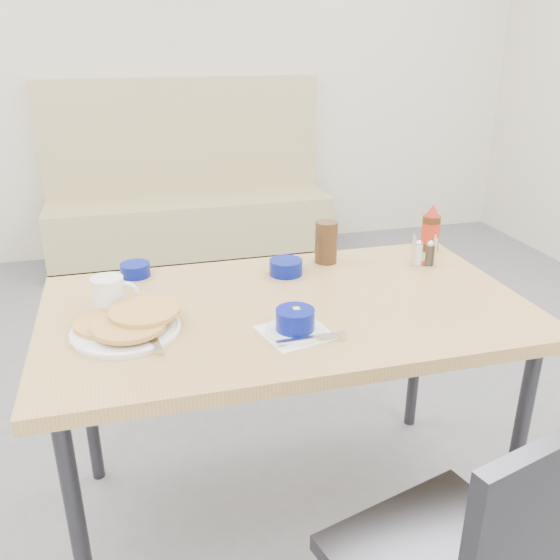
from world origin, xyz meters
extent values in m
cube|color=beige|center=(0.00, 2.97, 1.40)|extent=(5.00, 0.06, 2.80)
cube|color=tan|center=(0.00, 2.72, 0.23)|extent=(1.90, 0.55, 0.45)
cube|color=tan|center=(0.00, 2.94, 0.72)|extent=(1.90, 0.12, 1.00)
cube|color=#2D2D33|center=(0.00, 2.72, 0.04)|extent=(1.90, 0.55, 0.08)
cube|color=tan|center=(0.00, 0.25, 0.74)|extent=(1.40, 0.80, 0.04)
cylinder|color=#2D2D33|center=(-0.62, -0.07, 0.36)|extent=(0.04, 0.04, 0.72)
cylinder|color=#2D2D33|center=(0.62, -0.07, 0.36)|extent=(0.04, 0.04, 0.72)
cylinder|color=#2D2D33|center=(-0.62, 0.57, 0.36)|extent=(0.04, 0.04, 0.72)
cylinder|color=#2D2D33|center=(0.62, 0.57, 0.36)|extent=(0.04, 0.04, 0.72)
cube|color=#2D2D33|center=(0.20, -0.66, 0.71)|extent=(0.42, 0.14, 0.47)
cylinder|color=#2D2D33|center=(0.28, -0.26, 0.22)|extent=(0.02, 0.02, 0.43)
cylinder|color=white|center=(-0.46, 0.19, 0.77)|extent=(0.29, 0.29, 0.01)
cylinder|color=#DFB154|center=(-0.50, 0.22, 0.78)|extent=(0.19, 0.19, 0.01)
cylinder|color=#DFB154|center=(-0.45, 0.16, 0.79)|extent=(0.19, 0.19, 0.01)
cylinder|color=#DFB154|center=(-0.41, 0.22, 0.80)|extent=(0.19, 0.19, 0.01)
cube|color=silver|center=(-0.39, 0.10, 0.78)|extent=(0.03, 0.13, 0.01)
cylinder|color=white|center=(-0.50, 0.34, 0.81)|extent=(0.09, 0.09, 0.10)
cylinder|color=black|center=(-0.50, 0.34, 0.86)|extent=(0.08, 0.08, 0.00)
torus|color=white|center=(-0.45, 0.33, 0.81)|extent=(0.08, 0.03, 0.08)
cube|color=white|center=(-0.03, 0.07, 0.76)|extent=(0.20, 0.20, 0.00)
cylinder|color=white|center=(-0.03, 0.07, 0.77)|extent=(0.16, 0.16, 0.01)
cylinder|color=navy|center=(-0.03, 0.07, 0.80)|extent=(0.10, 0.10, 0.06)
cylinder|color=white|center=(-0.03, 0.07, 0.82)|extent=(0.09, 0.09, 0.01)
cube|color=#F4DB60|center=(-0.02, 0.08, 0.83)|extent=(0.02, 0.02, 0.01)
cube|color=silver|center=(0.00, 0.01, 0.77)|extent=(0.19, 0.02, 0.00)
cylinder|color=navy|center=(-0.42, 0.59, 0.78)|extent=(0.10, 0.10, 0.04)
cylinder|color=navy|center=(0.06, 0.48, 0.78)|extent=(0.11, 0.11, 0.05)
cylinder|color=#3E2613|center=(0.22, 0.55, 0.83)|extent=(0.10, 0.10, 0.14)
cube|color=silver|center=(0.54, 0.44, 0.76)|extent=(0.10, 0.08, 0.00)
cylinder|color=silver|center=(0.50, 0.44, 0.81)|extent=(0.01, 0.01, 0.10)
cylinder|color=silver|center=(0.56, 0.41, 0.81)|extent=(0.01, 0.01, 0.10)
cylinder|color=silver|center=(0.51, 0.47, 0.81)|extent=(0.01, 0.01, 0.10)
cylinder|color=silver|center=(0.58, 0.44, 0.81)|extent=(0.01, 0.01, 0.10)
cylinder|color=silver|center=(0.52, 0.45, 0.80)|extent=(0.03, 0.03, 0.07)
cylinder|color=#3F3326|center=(0.56, 0.43, 0.80)|extent=(0.03, 0.03, 0.07)
cylinder|color=#47230F|center=(0.63, 0.57, 0.82)|extent=(0.06, 0.06, 0.13)
cylinder|color=red|center=(0.63, 0.57, 0.83)|extent=(0.07, 0.07, 0.07)
cone|color=red|center=(0.63, 0.57, 0.91)|extent=(0.05, 0.05, 0.04)
cube|color=#D96548|center=(-0.40, 0.31, 0.76)|extent=(0.04, 0.03, 0.00)
camera|label=1|loc=(-0.43, -1.26, 1.49)|focal=38.00mm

